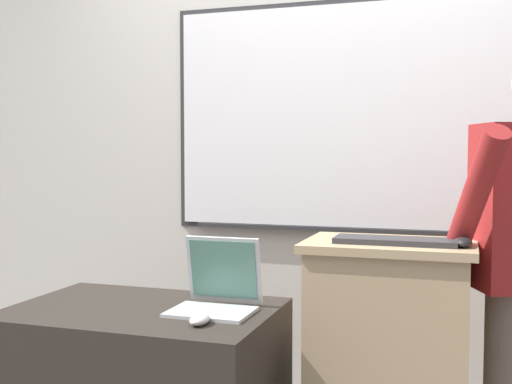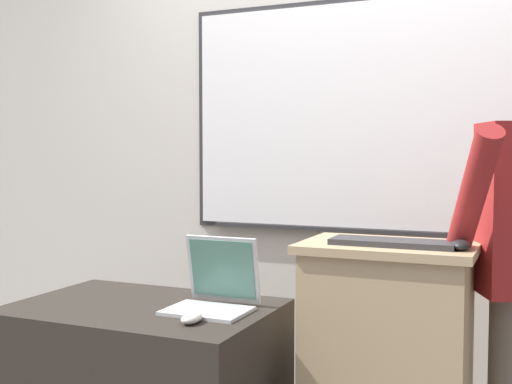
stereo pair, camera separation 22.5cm
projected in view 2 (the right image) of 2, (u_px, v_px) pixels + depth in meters
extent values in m
cube|color=beige|center=(341.00, 123.00, 3.19)|extent=(6.40, 0.12, 2.89)
cube|color=#2D2D30|center=(358.00, 116.00, 3.08)|extent=(1.73, 0.02, 1.13)
cube|color=white|center=(358.00, 116.00, 3.08)|extent=(1.68, 0.02, 1.08)
cube|color=#2D2D30|center=(356.00, 231.00, 3.10)|extent=(1.51, 0.04, 0.02)
cube|color=tan|center=(387.00, 383.00, 2.28)|extent=(0.55, 0.38, 0.94)
cube|color=tan|center=(388.00, 247.00, 2.25)|extent=(0.60, 0.41, 0.03)
cylinder|color=maroon|center=(470.00, 203.00, 2.05)|extent=(0.24, 0.42, 0.50)
cube|color=#B7BABF|center=(207.00, 311.00, 2.28)|extent=(0.29, 0.21, 0.01)
cube|color=#B7BABF|center=(223.00, 269.00, 2.39)|extent=(0.28, 0.06, 0.25)
cube|color=#4C7A6B|center=(222.00, 269.00, 2.38)|extent=(0.26, 0.04, 0.22)
cube|color=#2D2D30|center=(393.00, 243.00, 2.19)|extent=(0.42, 0.15, 0.02)
ellipsoid|color=silver|center=(192.00, 318.00, 2.13)|extent=(0.06, 0.10, 0.03)
ellipsoid|color=black|center=(461.00, 245.00, 2.08)|extent=(0.06, 0.10, 0.03)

